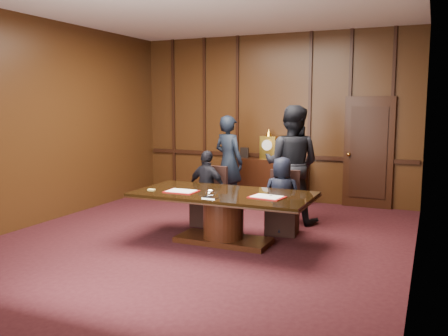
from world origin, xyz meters
name	(u,v)px	position (x,y,z in m)	size (l,w,h in m)	color
room	(206,126)	(0.07, 0.14, 1.72)	(7.00, 7.04, 3.50)	black
sideboard	(268,178)	(0.00, 3.26, 0.49)	(1.60, 0.45, 1.54)	black
conference_table	(223,209)	(0.37, 0.08, 0.51)	(2.62, 1.32, 0.76)	black
folder_left	(181,191)	(-0.22, -0.12, 0.77)	(0.47, 0.34, 0.02)	#980E0E
folder_right	(267,197)	(1.08, -0.02, 0.77)	(0.50, 0.39, 0.02)	#980E0E
inkstand	(210,194)	(0.37, -0.37, 0.81)	(0.20, 0.14, 0.12)	white
notepad	(151,190)	(-0.71, -0.18, 0.77)	(0.10, 0.07, 0.01)	#EADE72
chair_left	(210,208)	(-0.28, 0.96, 0.29)	(0.51, 0.51, 0.99)	black
chair_right	(283,215)	(1.01, 0.96, 0.29)	(0.53, 0.53, 0.99)	black
signatory_left	(207,188)	(-0.28, 0.88, 0.64)	(0.75, 0.31, 1.28)	black
signatory_right	(282,196)	(1.02, 0.88, 0.62)	(0.60, 0.39, 1.23)	black
witness_left	(229,162)	(-0.53, 2.37, 0.91)	(0.67, 0.44, 1.83)	black
witness_right	(292,164)	(0.94, 1.71, 1.02)	(0.99, 0.77, 2.03)	black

